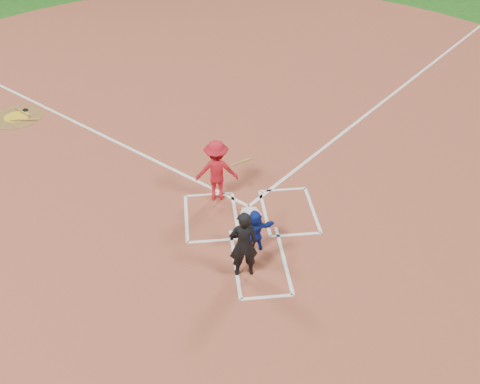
{
  "coord_description": "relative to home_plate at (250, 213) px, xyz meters",
  "views": [
    {
      "loc": [
        -1.4,
        -10.34,
        8.34
      ],
      "look_at": [
        -0.3,
        -0.4,
        1.0
      ],
      "focal_mm": 40.0,
      "sensor_mm": 36.0,
      "label": 1
    }
  ],
  "objects": [
    {
      "name": "ground",
      "position": [
        0.0,
        0.0,
        -0.02
      ],
      "size": [
        120.0,
        120.0,
        0.0
      ],
      "primitive_type": "plane",
      "color": "#185014",
      "rests_on": "ground"
    },
    {
      "name": "on_deck_bat_c",
      "position": [
        -6.65,
        5.56,
        0.03
      ],
      "size": [
        0.84,
        0.12,
        0.06
      ],
      "primitive_type": "cylinder",
      "rotation": [
        1.57,
        0.0,
        1.5
      ],
      "color": "#976237",
      "rests_on": "on_deck_circle"
    },
    {
      "name": "catcher",
      "position": [
        -0.06,
        -1.29,
        0.53
      ],
      "size": [
        1.04,
        0.51,
        1.08
      ],
      "primitive_type": "imported",
      "rotation": [
        0.0,
        0.0,
        3.34
      ],
      "color": "navy",
      "rests_on": "home_plate_dirt"
    },
    {
      "name": "on_deck_circle",
      "position": [
        -6.95,
        5.86,
        -0.0
      ],
      "size": [
        1.7,
        1.7,
        0.01
      ],
      "primitive_type": "cylinder",
      "color": "brown",
      "rests_on": "home_plate_dirt"
    },
    {
      "name": "batter_at_plate",
      "position": [
        -0.76,
        0.77,
        0.83
      ],
      "size": [
        1.47,
        0.82,
        1.67
      ],
      "color": "#B61421",
      "rests_on": "home_plate_dirt"
    },
    {
      "name": "bat_weight_donut",
      "position": [
        -6.75,
        6.26,
        0.03
      ],
      "size": [
        0.19,
        0.19,
        0.05
      ],
      "primitive_type": "torus",
      "color": "black",
      "rests_on": "on_deck_circle"
    },
    {
      "name": "on_deck_bat_a",
      "position": [
        -6.8,
        6.11,
        0.03
      ],
      "size": [
        0.61,
        0.67,
        0.06
      ],
      "primitive_type": "cylinder",
      "rotation": [
        1.57,
        0.0,
        0.74
      ],
      "color": "olive",
      "rests_on": "on_deck_circle"
    },
    {
      "name": "home_plate",
      "position": [
        0.0,
        0.0,
        0.0
      ],
      "size": [
        0.6,
        0.6,
        0.02
      ],
      "primitive_type": "cylinder",
      "rotation": [
        0.0,
        0.0,
        3.14
      ],
      "color": "white",
      "rests_on": "home_plate_dirt"
    },
    {
      "name": "on_deck_logo",
      "position": [
        -6.95,
        5.86,
        0.0
      ],
      "size": [
        0.8,
        0.8,
        0.0
      ],
      "primitive_type": "cylinder",
      "color": "gold",
      "rests_on": "on_deck_circle"
    },
    {
      "name": "umpire",
      "position": [
        -0.41,
        -2.04,
        0.83
      ],
      "size": [
        0.63,
        0.43,
        1.67
      ],
      "primitive_type": "imported",
      "rotation": [
        0.0,
        0.0,
        3.19
      ],
      "color": "black",
      "rests_on": "home_plate_dirt"
    },
    {
      "name": "home_plate_dirt",
      "position": [
        0.0,
        6.0,
        -0.01
      ],
      "size": [
        28.0,
        28.0,
        0.01
      ],
      "primitive_type": "cylinder",
      "color": "brown",
      "rests_on": "ground"
    },
    {
      "name": "chalk_markings",
      "position": [
        0.0,
        5.29,
        -0.01
      ],
      "size": [
        28.35,
        17.32,
        0.01
      ],
      "color": "white",
      "rests_on": "home_plate_dirt"
    }
  ]
}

